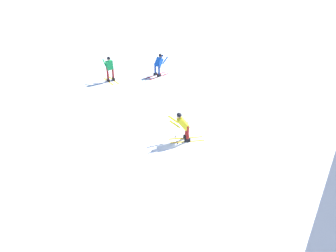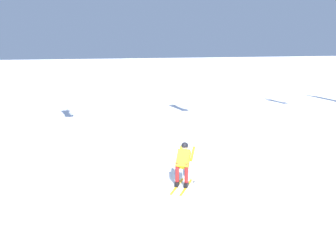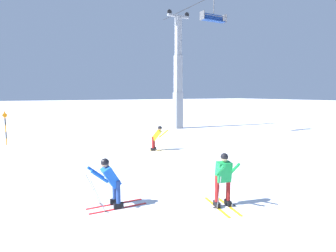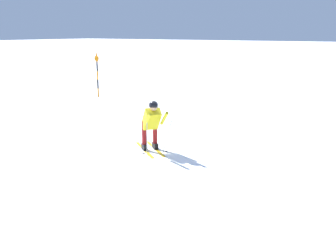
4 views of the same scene
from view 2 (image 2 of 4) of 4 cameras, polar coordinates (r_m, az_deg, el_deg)
ground_plane at (r=12.69m, az=0.09°, el=-10.11°), size 260.00×260.00×0.00m
skier_carving_main at (r=13.32m, az=2.27°, el=-5.14°), size 1.48×1.70×1.63m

